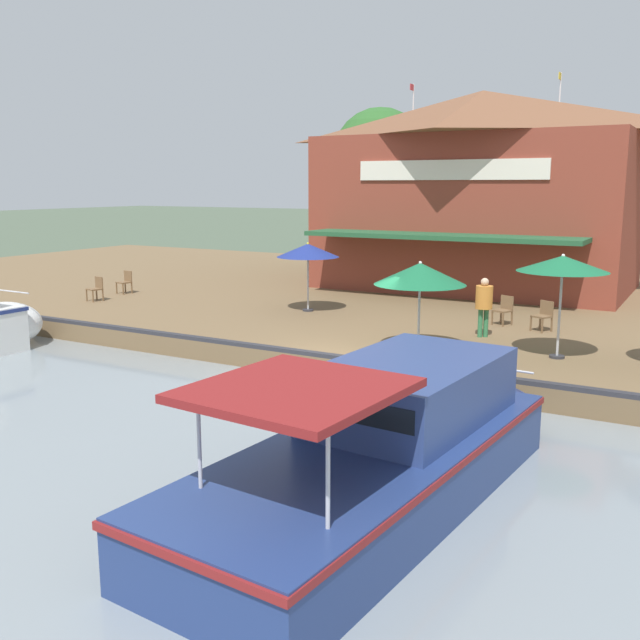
{
  "coord_description": "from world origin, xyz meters",
  "views": [
    {
      "loc": [
        14.39,
        7.83,
        4.65
      ],
      "look_at": [
        -1.0,
        -0.85,
        1.3
      ],
      "focal_mm": 40.0,
      "sensor_mm": 36.0,
      "label": 1
    }
  ],
  "objects_px": {
    "patio_umbrella_back_row": "(563,264)",
    "waterfront_restaurant": "(479,189)",
    "patio_umbrella_far_corner": "(420,274)",
    "cafe_chair_back_row_seat": "(125,281)",
    "motorboat_distant_upstream": "(399,440)",
    "patio_umbrella_near_quay_edge": "(308,250)",
    "cafe_chair_mid_patio": "(543,314)",
    "tree_upstream_bank": "(374,158)",
    "cafe_chair_under_first_umbrella": "(504,309)",
    "person_near_entrance": "(484,300)",
    "cafe_chair_far_corner_seat": "(96,288)",
    "tree_behind_restaurant": "(462,166)"
  },
  "relations": [
    {
      "from": "cafe_chair_back_row_seat",
      "to": "cafe_chair_far_corner_seat",
      "type": "bearing_deg",
      "value": 12.18
    },
    {
      "from": "patio_umbrella_far_corner",
      "to": "person_near_entrance",
      "type": "height_order",
      "value": "patio_umbrella_far_corner"
    },
    {
      "from": "cafe_chair_under_first_umbrella",
      "to": "cafe_chair_far_corner_seat",
      "type": "height_order",
      "value": "same"
    },
    {
      "from": "waterfront_restaurant",
      "to": "cafe_chair_back_row_seat",
      "type": "relative_size",
      "value": 14.29
    },
    {
      "from": "patio_umbrella_back_row",
      "to": "cafe_chair_back_row_seat",
      "type": "xyz_separation_m",
      "value": [
        -2.58,
        -16.44,
        -1.77
      ]
    },
    {
      "from": "cafe_chair_under_first_umbrella",
      "to": "cafe_chair_back_row_seat",
      "type": "xyz_separation_m",
      "value": [
        0.89,
        -14.21,
        0.0
      ]
    },
    {
      "from": "patio_umbrella_far_corner",
      "to": "cafe_chair_mid_patio",
      "type": "relative_size",
      "value": 2.64
    },
    {
      "from": "cafe_chair_under_first_umbrella",
      "to": "waterfront_restaurant",
      "type": "bearing_deg",
      "value": -156.9
    },
    {
      "from": "tree_behind_restaurant",
      "to": "tree_upstream_bank",
      "type": "xyz_separation_m",
      "value": [
        2.38,
        -3.53,
        0.34
      ]
    },
    {
      "from": "person_near_entrance",
      "to": "cafe_chair_mid_patio",
      "type": "bearing_deg",
      "value": 142.81
    },
    {
      "from": "cafe_chair_mid_patio",
      "to": "cafe_chair_under_first_umbrella",
      "type": "bearing_deg",
      "value": -107.31
    },
    {
      "from": "waterfront_restaurant",
      "to": "tree_behind_restaurant",
      "type": "bearing_deg",
      "value": -155.31
    },
    {
      "from": "cafe_chair_mid_patio",
      "to": "tree_upstream_bank",
      "type": "relative_size",
      "value": 0.11
    },
    {
      "from": "cafe_chair_back_row_seat",
      "to": "patio_umbrella_far_corner",
      "type": "bearing_deg",
      "value": 74.77
    },
    {
      "from": "waterfront_restaurant",
      "to": "cafe_chair_far_corner_seat",
      "type": "relative_size",
      "value": 14.29
    },
    {
      "from": "cafe_chair_far_corner_seat",
      "to": "cafe_chair_back_row_seat",
      "type": "bearing_deg",
      "value": -167.82
    },
    {
      "from": "patio_umbrella_near_quay_edge",
      "to": "cafe_chair_back_row_seat",
      "type": "bearing_deg",
      "value": -89.57
    },
    {
      "from": "patio_umbrella_far_corner",
      "to": "cafe_chair_far_corner_seat",
      "type": "distance_m",
      "value": 13.14
    },
    {
      "from": "patio_umbrella_back_row",
      "to": "waterfront_restaurant",
      "type": "bearing_deg",
      "value": -153.66
    },
    {
      "from": "cafe_chair_back_row_seat",
      "to": "cafe_chair_mid_patio",
      "type": "xyz_separation_m",
      "value": [
        -0.51,
        15.43,
        0.0
      ]
    },
    {
      "from": "cafe_chair_back_row_seat",
      "to": "tree_behind_restaurant",
      "type": "distance_m",
      "value": 16.97
    },
    {
      "from": "patio_umbrella_far_corner",
      "to": "patio_umbrella_near_quay_edge",
      "type": "relative_size",
      "value": 1.0
    },
    {
      "from": "waterfront_restaurant",
      "to": "motorboat_distant_upstream",
      "type": "bearing_deg",
      "value": 13.88
    },
    {
      "from": "patio_umbrella_far_corner",
      "to": "cafe_chair_back_row_seat",
      "type": "bearing_deg",
      "value": -105.23
    },
    {
      "from": "cafe_chair_mid_patio",
      "to": "tree_behind_restaurant",
      "type": "height_order",
      "value": "tree_behind_restaurant"
    },
    {
      "from": "cafe_chair_mid_patio",
      "to": "tree_upstream_bank",
      "type": "xyz_separation_m",
      "value": [
        -11.14,
        -10.54,
        4.84
      ]
    },
    {
      "from": "patio_umbrella_near_quay_edge",
      "to": "waterfront_restaurant",
      "type": "bearing_deg",
      "value": 160.0
    },
    {
      "from": "cafe_chair_back_row_seat",
      "to": "tree_upstream_bank",
      "type": "relative_size",
      "value": 0.11
    },
    {
      "from": "cafe_chair_mid_patio",
      "to": "motorboat_distant_upstream",
      "type": "distance_m",
      "value": 10.63
    },
    {
      "from": "patio_umbrella_back_row",
      "to": "person_near_entrance",
      "type": "bearing_deg",
      "value": -123.04
    },
    {
      "from": "patio_umbrella_far_corner",
      "to": "tree_behind_restaurant",
      "type": "xyz_separation_m",
      "value": [
        -17.65,
        -4.9,
        3.03
      ]
    },
    {
      "from": "waterfront_restaurant",
      "to": "cafe_chair_far_corner_seat",
      "type": "bearing_deg",
      "value": -46.22
    },
    {
      "from": "cafe_chair_under_first_umbrella",
      "to": "motorboat_distant_upstream",
      "type": "bearing_deg",
      "value": 7.15
    },
    {
      "from": "patio_umbrella_back_row",
      "to": "patio_umbrella_near_quay_edge",
      "type": "xyz_separation_m",
      "value": [
        -2.64,
        -8.43,
        -0.27
      ]
    },
    {
      "from": "patio_umbrella_back_row",
      "to": "motorboat_distant_upstream",
      "type": "relative_size",
      "value": 0.28
    },
    {
      "from": "patio_umbrella_near_quay_edge",
      "to": "tree_behind_restaurant",
      "type": "height_order",
      "value": "tree_behind_restaurant"
    },
    {
      "from": "cafe_chair_under_first_umbrella",
      "to": "person_near_entrance",
      "type": "height_order",
      "value": "person_near_entrance"
    },
    {
      "from": "cafe_chair_under_first_umbrella",
      "to": "cafe_chair_far_corner_seat",
      "type": "relative_size",
      "value": 1.0
    },
    {
      "from": "patio_umbrella_near_quay_edge",
      "to": "person_near_entrance",
      "type": "distance_m",
      "value": 6.37
    },
    {
      "from": "tree_behind_restaurant",
      "to": "patio_umbrella_near_quay_edge",
      "type": "bearing_deg",
      "value": -1.68
    },
    {
      "from": "patio_umbrella_near_quay_edge",
      "to": "patio_umbrella_back_row",
      "type": "bearing_deg",
      "value": 72.6
    },
    {
      "from": "patio_umbrella_back_row",
      "to": "motorboat_distant_upstream",
      "type": "distance_m",
      "value": 7.85
    },
    {
      "from": "patio_umbrella_back_row",
      "to": "motorboat_distant_upstream",
      "type": "bearing_deg",
      "value": -6.44
    },
    {
      "from": "patio_umbrella_far_corner",
      "to": "cafe_chair_mid_patio",
      "type": "height_order",
      "value": "patio_umbrella_far_corner"
    },
    {
      "from": "patio_umbrella_far_corner",
      "to": "tree_upstream_bank",
      "type": "xyz_separation_m",
      "value": [
        -15.27,
        -8.44,
        3.37
      ]
    },
    {
      "from": "patio_umbrella_back_row",
      "to": "patio_umbrella_far_corner",
      "type": "relative_size",
      "value": 1.1
    },
    {
      "from": "cafe_chair_back_row_seat",
      "to": "motorboat_distant_upstream",
      "type": "bearing_deg",
      "value": 57.04
    },
    {
      "from": "motorboat_distant_upstream",
      "to": "tree_behind_restaurant",
      "type": "height_order",
      "value": "tree_behind_restaurant"
    },
    {
      "from": "waterfront_restaurant",
      "to": "patio_umbrella_near_quay_edge",
      "type": "xyz_separation_m",
      "value": [
        8.29,
        -3.02,
        -1.91
      ]
    },
    {
      "from": "patio_umbrella_back_row",
      "to": "tree_upstream_bank",
      "type": "height_order",
      "value": "tree_upstream_bank"
    }
  ]
}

